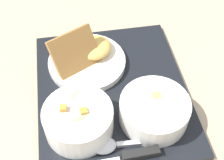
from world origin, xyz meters
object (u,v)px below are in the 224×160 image
(plate_main, at_px, (87,58))
(knife, at_px, (132,156))
(bowl_salad, at_px, (78,119))
(bowl_soup, at_px, (154,109))
(spoon, at_px, (114,145))

(plate_main, xyz_separation_m, knife, (-0.26, -0.01, -0.01))
(bowl_salad, distance_m, bowl_soup, 0.15)
(spoon, bearing_deg, knife, 139.34)
(plate_main, bearing_deg, bowl_salad, 159.58)
(bowl_salad, bearing_deg, spoon, -138.81)
(spoon, bearing_deg, plate_main, -80.01)
(bowl_soup, xyz_separation_m, plate_main, (0.19, 0.09, -0.01))
(knife, relative_size, spoon, 1.12)
(plate_main, xyz_separation_m, spoon, (-0.23, 0.01, -0.01))
(bowl_soup, distance_m, plate_main, 0.21)
(spoon, bearing_deg, bowl_salad, -36.25)
(bowl_soup, relative_size, spoon, 0.92)
(bowl_salad, relative_size, plate_main, 0.75)
(bowl_soup, height_order, plate_main, plate_main)
(bowl_soup, bearing_deg, knife, 133.95)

